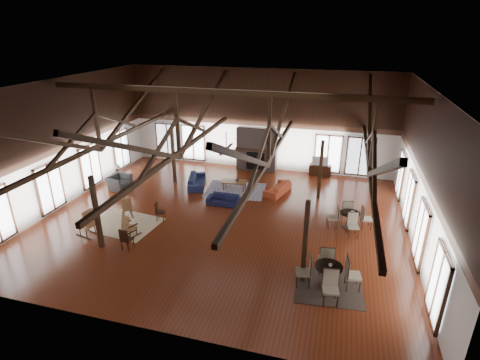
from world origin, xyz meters
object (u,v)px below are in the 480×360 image
(sofa_navy_left, at_px, (197,181))
(sofa_orange, at_px, (278,188))
(cafe_table_near, at_px, (328,272))
(tv_console, at_px, (320,170))
(armchair, at_px, (119,182))
(cafe_table_far, at_px, (350,217))
(sofa_navy_front, at_px, (225,200))
(coffee_table, at_px, (234,182))

(sofa_navy_left, height_order, sofa_orange, sofa_navy_left)
(cafe_table_near, bearing_deg, tv_console, 95.51)
(sofa_orange, height_order, armchair, armchair)
(sofa_navy_left, height_order, cafe_table_far, cafe_table_far)
(sofa_navy_left, distance_m, cafe_table_near, 10.18)
(sofa_navy_front, height_order, tv_console, tv_console)
(cafe_table_far, bearing_deg, cafe_table_near, -98.90)
(sofa_navy_left, bearing_deg, cafe_table_near, -148.64)
(cafe_table_far, relative_size, tv_console, 1.55)
(sofa_navy_left, xyz_separation_m, sofa_orange, (4.47, 0.22, -0.01))
(sofa_navy_left, bearing_deg, tv_console, -77.52)
(cafe_table_near, bearing_deg, coffee_table, 127.26)
(sofa_navy_front, distance_m, sofa_orange, 3.09)
(cafe_table_near, relative_size, tv_console, 1.74)
(cafe_table_far, bearing_deg, sofa_navy_left, 162.37)
(sofa_navy_front, bearing_deg, tv_console, 52.41)
(armchair, xyz_separation_m, cafe_table_near, (11.36, -5.47, 0.20))
(sofa_navy_left, bearing_deg, sofa_orange, -102.88)
(coffee_table, bearing_deg, sofa_orange, -1.19)
(cafe_table_far, distance_m, tv_console, 6.26)
(cafe_table_far, bearing_deg, tv_console, 105.61)
(armchair, bearing_deg, cafe_table_near, -106.52)
(sofa_orange, xyz_separation_m, armchair, (-8.39, -1.68, 0.08))
(cafe_table_near, bearing_deg, cafe_table_far, 81.10)
(sofa_orange, xyz_separation_m, cafe_table_near, (2.97, -7.15, 0.28))
(sofa_navy_left, height_order, cafe_table_near, cafe_table_near)
(sofa_navy_left, xyz_separation_m, cafe_table_near, (7.44, -6.93, 0.27))
(sofa_navy_left, distance_m, cafe_table_far, 8.53)
(sofa_navy_left, height_order, coffee_table, sofa_navy_left)
(sofa_navy_front, xyz_separation_m, coffee_table, (-0.04, 1.88, 0.19))
(armchair, bearing_deg, cafe_table_far, -86.10)
(sofa_orange, height_order, tv_console, tv_console)
(tv_console, bearing_deg, cafe_table_far, -74.39)
(sofa_navy_left, bearing_deg, coffee_table, -105.26)
(tv_console, bearing_deg, sofa_navy_front, -128.68)
(tv_console, bearing_deg, cafe_table_near, -84.49)
(tv_console, bearing_deg, sofa_orange, -121.35)
(coffee_table, bearing_deg, armchair, -172.48)
(sofa_navy_left, distance_m, tv_console, 7.30)
(sofa_navy_left, distance_m, coffee_table, 2.16)
(sofa_navy_front, relative_size, tv_console, 1.38)
(sofa_navy_left, height_order, armchair, armchair)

